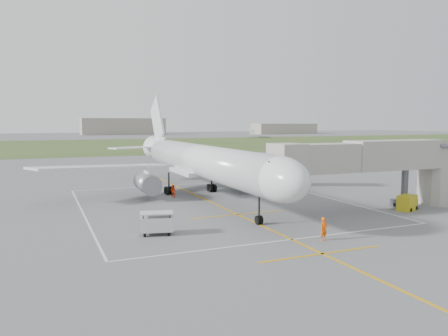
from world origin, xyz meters
name	(u,v)px	position (x,y,z in m)	size (l,w,h in m)	color
ground	(203,198)	(0.00, 0.00, 0.00)	(700.00, 700.00, 0.00)	#57575A
grass_strip	(88,145)	(0.00, 130.00, 0.01)	(700.00, 120.00, 0.02)	#374E22
apron_markings	(221,207)	(0.00, -5.82, 0.01)	(28.20, 60.00, 0.01)	#CC8D0C
airliner	(200,161)	(0.00, 0.75, 4.39)	(38.93, 46.75, 13.52)	silver
jet_bridge	(389,164)	(15.72, -13.50, 4.74)	(23.40, 5.00, 7.20)	gray
gpu_unit	(407,203)	(16.97, -14.93, 0.78)	(2.48, 2.12, 1.59)	gold
baggage_cart	(157,223)	(-9.26, -14.39, 0.94)	(2.93, 2.16, 1.83)	#BDBDBD
ramp_worker_nose	(324,229)	(2.15, -21.15, 0.90)	(0.66, 0.43, 1.80)	#F85607
ramp_worker_wing	(173,191)	(-3.04, 2.04, 0.78)	(0.76, 0.59, 1.55)	#FF3708
distant_hangars	(41,128)	(-16.15, 265.19, 5.17)	(345.00, 49.00, 12.00)	gray
distant_aircraft	(80,133)	(0.96, 178.97, 3.59)	(221.76, 45.88, 8.85)	silver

